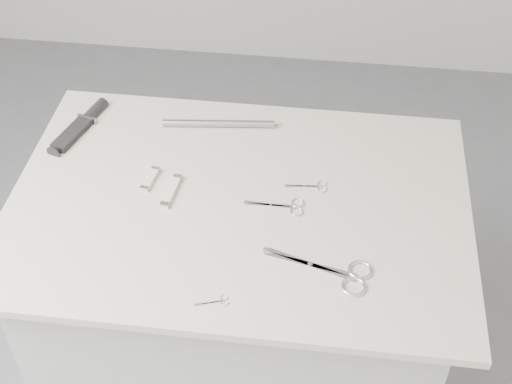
# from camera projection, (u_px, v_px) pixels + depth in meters

# --- Properties ---
(plinth) EXTENTS (0.90, 0.60, 0.90)m
(plinth) POSITION_uv_depth(u_px,v_px,m) (242.00, 329.00, 1.87)
(plinth) COLOR #B2B2B0
(plinth) RESTS_ON ground
(display_board) EXTENTS (1.00, 0.70, 0.02)m
(display_board) POSITION_uv_depth(u_px,v_px,m) (239.00, 204.00, 1.55)
(display_board) COLOR beige
(display_board) RESTS_ON plinth
(large_shears) EXTENTS (0.22, 0.11, 0.01)m
(large_shears) POSITION_uv_depth(u_px,v_px,m) (340.00, 273.00, 1.39)
(large_shears) COLOR silver
(large_shears) RESTS_ON display_board
(embroidery_scissors_a) EXTENTS (0.13, 0.06, 0.00)m
(embroidery_scissors_a) POSITION_uv_depth(u_px,v_px,m) (286.00, 206.00, 1.53)
(embroidery_scissors_a) COLOR silver
(embroidery_scissors_a) RESTS_ON display_board
(embroidery_scissors_b) EXTENTS (0.09, 0.04, 0.00)m
(embroidery_scissors_b) POSITION_uv_depth(u_px,v_px,m) (313.00, 186.00, 1.58)
(embroidery_scissors_b) COLOR silver
(embroidery_scissors_b) RESTS_ON display_board
(tiny_scissors) EXTENTS (0.06, 0.04, 0.00)m
(tiny_scissors) POSITION_uv_depth(u_px,v_px,m) (216.00, 302.00, 1.34)
(tiny_scissors) COLOR silver
(tiny_scissors) RESTS_ON display_board
(sheathed_knife) EXTENTS (0.09, 0.20, 0.03)m
(sheathed_knife) POSITION_uv_depth(u_px,v_px,m) (83.00, 123.00, 1.73)
(sheathed_knife) COLOR black
(sheathed_knife) RESTS_ON display_board
(pocket_knife_a) EXTENTS (0.03, 0.10, 0.01)m
(pocket_knife_a) POSITION_uv_depth(u_px,v_px,m) (171.00, 191.00, 1.56)
(pocket_knife_a) COLOR beige
(pocket_knife_a) RESTS_ON display_board
(pocket_knife_b) EXTENTS (0.03, 0.08, 0.01)m
(pocket_knife_b) POSITION_uv_depth(u_px,v_px,m) (150.00, 179.00, 1.59)
(pocket_knife_b) COLOR beige
(pocket_knife_b) RESTS_ON display_board
(metal_rail) EXTENTS (0.27, 0.05, 0.02)m
(metal_rail) POSITION_uv_depth(u_px,v_px,m) (219.00, 124.00, 1.73)
(metal_rail) COLOR gray
(metal_rail) RESTS_ON display_board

